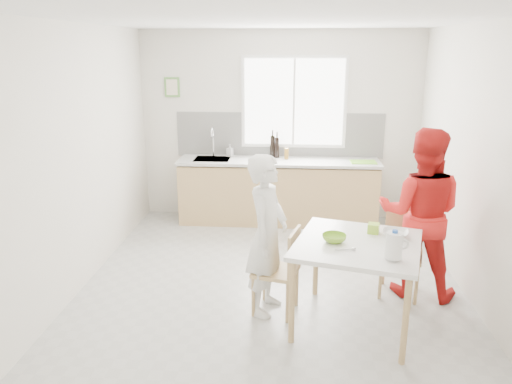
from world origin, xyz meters
TOP-DOWN VIEW (x-y plane):
  - ground at (0.00, 0.00)m, footprint 4.50×4.50m
  - room_shell at (0.00, 0.00)m, footprint 4.50×4.50m
  - window at (0.20, 2.23)m, footprint 1.50×0.06m
  - backsplash at (0.00, 2.24)m, footprint 3.00×0.02m
  - picture_frame at (-1.55, 2.23)m, footprint 0.22×0.03m
  - kitchen_counter at (-0.00, 1.95)m, footprint 2.84×0.64m
  - dining_table at (0.78, -0.82)m, footprint 1.29×1.29m
  - chair_left at (0.12, -0.64)m, footprint 0.48×0.48m
  - chair_far at (1.33, -0.12)m, footprint 0.50×0.50m
  - person_white at (-0.03, -0.60)m, footprint 0.50×0.64m
  - person_red at (1.48, -0.13)m, footprint 0.98×0.85m
  - bowl_green at (0.58, -0.81)m, footprint 0.26×0.26m
  - bowl_white at (1.14, -0.66)m, footprint 0.29×0.29m
  - milk_jug at (1.02, -1.17)m, footprint 0.19×0.13m
  - green_box at (0.95, -0.57)m, footprint 0.12×0.12m
  - spoon at (0.65, -1.01)m, footprint 0.16×0.03m
  - cutting_board at (1.18, 1.88)m, footprint 0.36×0.26m
  - wine_bottle_a at (-0.10, 2.12)m, footprint 0.07×0.07m
  - wine_bottle_b at (-0.03, 2.09)m, footprint 0.07×0.07m
  - jar_amber at (0.11, 2.00)m, footprint 0.06×0.06m
  - soap_bottle at (-0.72, 2.15)m, footprint 0.10×0.10m

SIDE VIEW (x-z plane):
  - ground at x=0.00m, z-range 0.00..0.00m
  - kitchen_counter at x=0.00m, z-range -0.27..1.10m
  - chair_left at x=0.12m, z-range 0.04..0.89m
  - chair_far at x=1.33m, z-range 0.04..0.92m
  - dining_table at x=0.78m, z-range 0.32..1.13m
  - person_white at x=-0.03m, z-range 0.00..1.54m
  - spoon at x=0.65m, z-range 0.81..0.83m
  - bowl_white at x=1.14m, z-range 0.81..0.87m
  - bowl_green at x=0.58m, z-range 0.81..0.88m
  - green_box at x=0.95m, z-range 0.81..0.90m
  - person_red at x=1.48m, z-range 0.00..1.72m
  - cutting_board at x=1.18m, z-range 0.92..0.93m
  - milk_jug at x=1.02m, z-range 0.82..1.06m
  - jar_amber at x=0.11m, z-range 0.92..1.08m
  - soap_bottle at x=-0.72m, z-range 0.92..1.10m
  - wine_bottle_b at x=-0.03m, z-range 0.92..1.22m
  - wine_bottle_a at x=-0.10m, z-range 0.92..1.24m
  - backsplash at x=0.00m, z-range 0.90..1.55m
  - room_shell at x=0.00m, z-range -0.61..3.89m
  - window at x=0.20m, z-range 1.05..2.35m
  - picture_frame at x=-1.55m, z-range 1.76..2.04m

